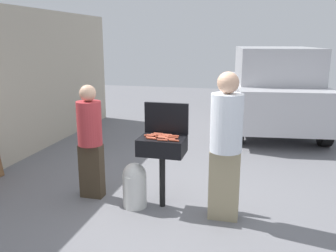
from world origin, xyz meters
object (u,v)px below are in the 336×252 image
(hot_dog_6, at_px, (163,137))
(hot_dog_0, at_px, (163,138))
(hot_dog_14, at_px, (152,138))
(hot_dog_4, at_px, (170,139))
(person_right, at_px, (226,142))
(hot_dog_11, at_px, (151,135))
(propane_tank, at_px, (135,184))
(hot_dog_1, at_px, (151,138))
(hot_dog_8, at_px, (156,135))
(bbq_grill, at_px, (162,148))
(hot_dog_2, at_px, (160,137))
(hot_dog_5, at_px, (162,140))
(hot_dog_3, at_px, (173,138))
(parked_minivan, at_px, (273,88))
(hot_dog_9, at_px, (149,136))
(person_left, at_px, (90,138))
(hot_dog_15, at_px, (174,140))
(hot_dog_12, at_px, (174,136))
(hot_dog_13, at_px, (165,136))
(hot_dog_10, at_px, (158,134))
(hot_dog_7, at_px, (167,135))

(hot_dog_6, bearing_deg, hot_dog_0, -76.93)
(hot_dog_14, bearing_deg, hot_dog_4, 7.07)
(hot_dog_0, distance_m, person_right, 0.81)
(hot_dog_11, height_order, propane_tank, hot_dog_11)
(person_right, bearing_deg, hot_dog_1, -16.16)
(hot_dog_8, distance_m, propane_tank, 0.73)
(bbq_grill, height_order, hot_dog_2, hot_dog_2)
(hot_dog_4, distance_m, hot_dog_5, 0.11)
(hot_dog_3, bearing_deg, parked_minivan, 74.39)
(hot_dog_3, xyz_separation_m, hot_dog_6, (-0.14, 0.02, 0.00))
(hot_dog_4, height_order, hot_dog_9, same)
(hot_dog_0, xyz_separation_m, hot_dog_8, (-0.14, 0.13, 0.00))
(hot_dog_6, height_order, hot_dog_14, same)
(hot_dog_2, relative_size, hot_dog_3, 1.00)
(person_left, bearing_deg, hot_dog_4, -16.57)
(hot_dog_15, height_order, propane_tank, hot_dog_15)
(propane_tank, bearing_deg, hot_dog_9, 28.69)
(hot_dog_9, height_order, hot_dog_12, same)
(parked_minivan, bearing_deg, person_left, 55.30)
(hot_dog_5, xyz_separation_m, hot_dog_13, (-0.02, 0.21, 0.00))
(bbq_grill, height_order, hot_dog_3, hot_dog_3)
(hot_dog_8, bearing_deg, bbq_grill, -33.69)
(hot_dog_9, relative_size, person_right, 0.07)
(propane_tank, bearing_deg, hot_dog_13, 22.58)
(bbq_grill, bearing_deg, hot_dog_15, -37.25)
(propane_tank, bearing_deg, hot_dog_3, 10.46)
(hot_dog_14, bearing_deg, hot_dog_10, 86.31)
(hot_dog_1, bearing_deg, hot_dog_12, 30.47)
(hot_dog_14, distance_m, person_left, 0.97)
(hot_dog_11, bearing_deg, hot_dog_7, 18.04)
(bbq_grill, height_order, hot_dog_5, hot_dog_5)
(hot_dog_11, bearing_deg, hot_dog_9, -117.50)
(hot_dog_1, relative_size, hot_dog_3, 1.00)
(hot_dog_2, height_order, propane_tank, hot_dog_2)
(hot_dog_8, height_order, hot_dog_9, same)
(hot_dog_14, bearing_deg, hot_dog_12, 37.11)
(hot_dog_5, relative_size, hot_dog_7, 1.00)
(propane_tank, bearing_deg, hot_dog_11, 34.30)
(hot_dog_3, distance_m, parked_minivan, 5.13)
(hot_dog_5, bearing_deg, hot_dog_3, 54.23)
(hot_dog_5, bearing_deg, hot_dog_1, 159.03)
(hot_dog_6, xyz_separation_m, person_right, (0.82, -0.14, 0.02))
(hot_dog_8, relative_size, hot_dog_14, 1.00)
(hot_dog_7, height_order, person_left, person_left)
(hot_dog_12, height_order, hot_dog_13, same)
(hot_dog_4, height_order, person_right, person_right)
(hot_dog_2, distance_m, hot_dog_5, 0.15)
(hot_dog_7, xyz_separation_m, hot_dog_11, (-0.20, -0.06, 0.00))
(hot_dog_2, xyz_separation_m, propane_tank, (-0.34, -0.08, -0.66))
(hot_dog_6, height_order, hot_dog_15, same)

